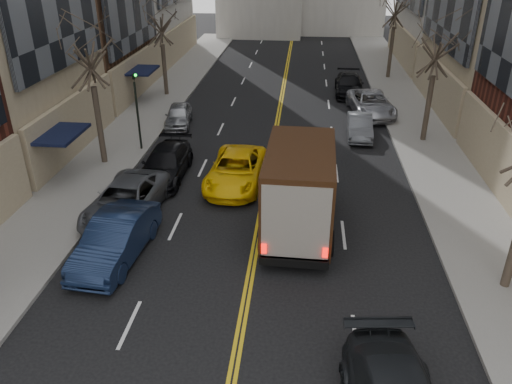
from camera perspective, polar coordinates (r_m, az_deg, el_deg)
sidewalk_left at (r=34.11m, az=-13.04°, el=8.00°), size 4.00×66.00×0.15m
sidewalk_right at (r=33.25m, az=18.17°, el=6.85°), size 4.00×66.00×0.15m
tree_lf_mid at (r=26.12m, az=-18.84°, el=16.42°), size 3.20×3.20×8.91m
tree_lf_far at (r=38.34m, az=-10.92°, el=19.43°), size 3.20×3.20×8.12m
tree_rt_mid at (r=29.85m, az=20.25°, el=16.54°), size 3.20×3.20×8.32m
traffic_signal at (r=28.27m, az=-13.50°, el=9.90°), size 0.29×0.26×4.70m
ups_truck at (r=20.02m, az=5.01°, el=0.49°), size 2.97×6.92×3.75m
taxi at (r=24.25m, az=-2.29°, el=2.56°), size 2.78×5.58×1.52m
pedestrian at (r=21.94m, az=2.98°, el=0.25°), size 0.63×0.78×1.85m
parked_lf_b at (r=19.33m, az=-15.73°, el=-5.16°), size 2.17×5.15×1.65m
parked_lf_c at (r=22.13m, az=-14.63°, el=-0.90°), size 2.88×5.62×1.52m
parked_lf_d at (r=25.35m, az=-10.32°, el=3.19°), size 2.08×5.09×1.48m
parked_lf_e at (r=32.72m, az=-8.86°, el=8.67°), size 2.06×4.07×1.33m
parked_rt_a at (r=30.97m, az=11.77°, el=7.35°), size 1.56×4.08×1.33m
parked_rt_b at (r=35.24m, az=13.01°, el=9.82°), size 3.21×5.85×1.55m
parked_rt_c at (r=39.80m, az=10.59°, el=11.95°), size 2.22×5.21×1.50m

